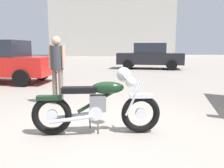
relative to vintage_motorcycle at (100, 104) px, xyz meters
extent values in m
plane|color=gray|center=(-0.06, 0.29, -0.49)|extent=(80.00, 80.00, 0.00)
torus|color=black|center=(0.67, 0.04, -0.17)|extent=(0.65, 0.17, 0.64)
cylinder|color=silver|center=(0.67, 0.04, -0.17)|extent=(0.19, 0.10, 0.18)
torus|color=black|center=(-0.77, -0.10, -0.17)|extent=(0.65, 0.17, 0.64)
cylinder|color=silver|center=(-0.77, -0.10, -0.17)|extent=(0.19, 0.10, 0.18)
cube|color=silver|center=(0.67, 0.04, 0.13)|extent=(0.37, 0.16, 0.06)
cube|color=black|center=(-0.79, -0.10, 0.12)|extent=(0.41, 0.17, 0.07)
cylinder|color=silver|center=(0.53, 0.10, 0.11)|extent=(0.29, 0.06, 0.58)
cylinder|color=silver|center=(0.55, -0.05, 0.11)|extent=(0.29, 0.06, 0.58)
sphere|color=silver|center=(0.49, 0.02, 0.35)|extent=(0.17, 0.17, 0.17)
cylinder|color=silver|center=(0.41, 0.01, 0.42)|extent=(0.09, 0.62, 0.03)
sphere|color=silver|center=(0.39, 0.31, 0.44)|extent=(0.25, 0.25, 0.25)
cylinder|color=black|center=(0.01, -0.02, 0.09)|extent=(0.76, 0.13, 0.47)
ellipsoid|color=black|center=(0.13, -0.01, 0.27)|extent=(0.54, 0.27, 0.20)
cube|color=black|center=(-0.33, -0.06, 0.24)|extent=(0.56, 0.25, 0.09)
cube|color=slate|center=(-0.03, -0.03, 0.02)|extent=(0.28, 0.20, 0.26)
cylinder|color=silver|center=(-0.07, -0.03, -0.13)|extent=(0.24, 0.22, 0.22)
cylinder|color=silver|center=(-0.46, 0.03, -0.21)|extent=(0.70, 0.12, 0.14)
cylinder|color=silver|center=(-0.44, -0.17, -0.21)|extent=(0.70, 0.12, 0.14)
cylinder|color=black|center=(-0.19, 0.13, -0.33)|extent=(0.04, 0.24, 0.33)
cylinder|color=#706656|center=(-1.28, 1.92, -0.06)|extent=(0.12, 0.12, 0.86)
cylinder|color=#706656|center=(-1.11, 1.86, -0.06)|extent=(0.12, 0.12, 0.86)
cylinder|color=#333338|center=(-1.20, 1.89, 0.66)|extent=(0.30, 0.30, 0.58)
cylinder|color=tan|center=(-1.38, 1.96, 0.69)|extent=(0.08, 0.08, 0.55)
cylinder|color=tan|center=(-1.02, 1.83, 0.69)|extent=(0.08, 0.08, 0.55)
sphere|color=tan|center=(-1.20, 1.89, 1.06)|extent=(0.22, 0.22, 0.22)
cylinder|color=black|center=(-5.72, 8.18, -0.18)|extent=(0.62, 0.21, 0.62)
cylinder|color=black|center=(-5.69, 9.90, -0.18)|extent=(0.62, 0.21, 0.62)
cylinder|color=black|center=(-3.03, 6.06, -0.18)|extent=(0.63, 0.25, 0.62)
cylinder|color=black|center=(-3.18, 4.34, -0.18)|extent=(0.63, 0.25, 0.62)
cube|color=red|center=(-4.45, 5.31, 0.18)|extent=(4.33, 2.07, 0.72)
cylinder|color=black|center=(3.79, 12.07, -0.18)|extent=(0.64, 0.29, 0.62)
cylinder|color=black|center=(3.54, 10.37, -0.18)|extent=(0.64, 0.29, 0.62)
cylinder|color=black|center=(1.12, 12.47, -0.18)|extent=(0.64, 0.29, 0.62)
cylinder|color=black|center=(0.87, 10.77, -0.18)|extent=(0.64, 0.29, 0.62)
cube|color=black|center=(2.33, 11.42, 0.18)|extent=(4.41, 2.32, 0.72)
cube|color=#232833|center=(2.33, 11.42, 0.86)|extent=(2.21, 1.84, 0.64)
cube|color=beige|center=(-0.67, 36.18, 4.96)|extent=(20.24, 10.29, 10.90)
camera|label=1|loc=(0.30, -3.57, 0.91)|focal=36.36mm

